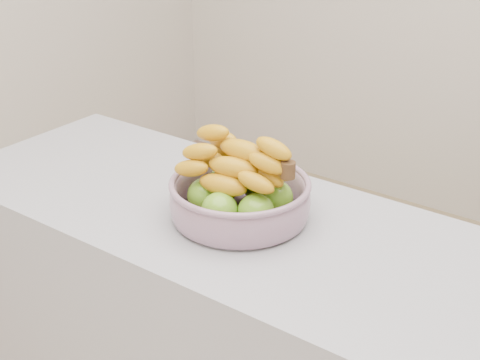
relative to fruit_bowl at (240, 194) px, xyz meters
name	(u,v)px	position (x,y,z in m)	size (l,w,h in m)	color
fruit_bowl	(240,194)	(0.00, 0.00, 0.00)	(0.34, 0.34, 0.20)	#9CA4BC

